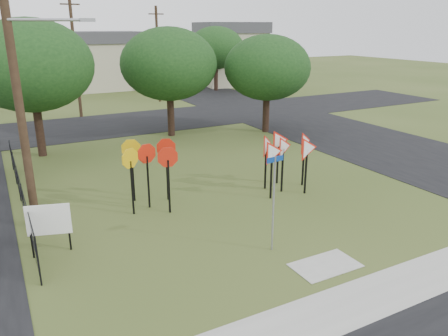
# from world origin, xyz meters

# --- Properties ---
(ground) EXTENTS (140.00, 140.00, 0.00)m
(ground) POSITION_xyz_m (0.00, 0.00, 0.00)
(ground) COLOR #39491B
(sidewalk) EXTENTS (30.00, 1.60, 0.02)m
(sidewalk) POSITION_xyz_m (0.00, -4.20, 0.01)
(sidewalk) COLOR #9C9B93
(sidewalk) RESTS_ON ground
(planting_strip) EXTENTS (30.00, 0.80, 0.02)m
(planting_strip) POSITION_xyz_m (0.00, -5.40, 0.01)
(planting_strip) COLOR #39491B
(planting_strip) RESTS_ON ground
(street_right) EXTENTS (8.00, 50.00, 0.02)m
(street_right) POSITION_xyz_m (12.00, 10.00, 0.01)
(street_right) COLOR black
(street_right) RESTS_ON ground
(street_far) EXTENTS (60.00, 8.00, 0.02)m
(street_far) POSITION_xyz_m (0.00, 20.00, 0.01)
(street_far) COLOR black
(street_far) RESTS_ON ground
(curb_pad) EXTENTS (2.00, 1.20, 0.02)m
(curb_pad) POSITION_xyz_m (0.00, -2.40, 0.01)
(curb_pad) COLOR #9C9B93
(curb_pad) RESTS_ON ground
(street_name_sign) EXTENTS (0.64, 0.10, 3.11)m
(street_name_sign) POSITION_xyz_m (-0.86, -0.82, 1.78)
(street_name_sign) COLOR gray
(street_name_sign) RESTS_ON ground
(stop_sign_cluster) EXTENTS (2.44, 2.03, 2.61)m
(stop_sign_cluster) POSITION_xyz_m (-3.09, 4.35, 1.92)
(stop_sign_cluster) COLOR black
(stop_sign_cluster) RESTS_ON ground
(yield_sign_cluster) EXTENTS (3.19, 1.75, 2.54)m
(yield_sign_cluster) POSITION_xyz_m (2.62, 3.39, 1.86)
(yield_sign_cluster) COLOR black
(yield_sign_cluster) RESTS_ON ground
(info_board) EXTENTS (1.28, 0.42, 1.66)m
(info_board) POSITION_xyz_m (-7.07, 2.23, 1.10)
(info_board) COLOR black
(info_board) RESTS_ON ground
(utility_pole_main) EXTENTS (3.55, 0.33, 10.00)m
(utility_pole_main) POSITION_xyz_m (-7.24, 4.50, 5.21)
(utility_pole_main) COLOR #3B2A1B
(utility_pole_main) RESTS_ON ground
(far_pole_a) EXTENTS (1.40, 0.24, 9.00)m
(far_pole_a) POSITION_xyz_m (-2.00, 24.00, 4.60)
(far_pole_a) COLOR #3B2A1B
(far_pole_a) RESTS_ON ground
(far_pole_b) EXTENTS (1.40, 0.24, 8.50)m
(far_pole_b) POSITION_xyz_m (6.00, 28.00, 4.35)
(far_pole_b) COLOR #3B2A1B
(far_pole_b) RESTS_ON ground
(fence_run) EXTENTS (0.05, 11.55, 1.50)m
(fence_run) POSITION_xyz_m (-7.60, 6.25, 0.78)
(fence_run) COLOR black
(fence_run) RESTS_ON ground
(house_mid) EXTENTS (8.40, 8.40, 6.20)m
(house_mid) POSITION_xyz_m (4.00, 40.00, 3.15)
(house_mid) COLOR #BFBA9A
(house_mid) RESTS_ON ground
(house_right) EXTENTS (8.30, 8.30, 7.20)m
(house_right) POSITION_xyz_m (18.00, 36.00, 3.65)
(house_right) COLOR #BFBA9A
(house_right) RESTS_ON ground
(tree_near_left) EXTENTS (6.40, 6.40, 7.27)m
(tree_near_left) POSITION_xyz_m (-6.00, 14.00, 4.86)
(tree_near_left) COLOR black
(tree_near_left) RESTS_ON ground
(tree_near_mid) EXTENTS (6.00, 6.00, 6.80)m
(tree_near_mid) POSITION_xyz_m (2.00, 15.00, 4.54)
(tree_near_mid) COLOR black
(tree_near_mid) RESTS_ON ground
(tree_near_right) EXTENTS (5.60, 5.60, 6.33)m
(tree_near_right) POSITION_xyz_m (8.00, 13.00, 4.22)
(tree_near_right) COLOR black
(tree_near_right) RESTS_ON ground
(tree_far_right) EXTENTS (6.00, 6.00, 6.80)m
(tree_far_right) POSITION_xyz_m (14.00, 32.00, 4.54)
(tree_far_right) COLOR black
(tree_far_right) RESTS_ON ground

